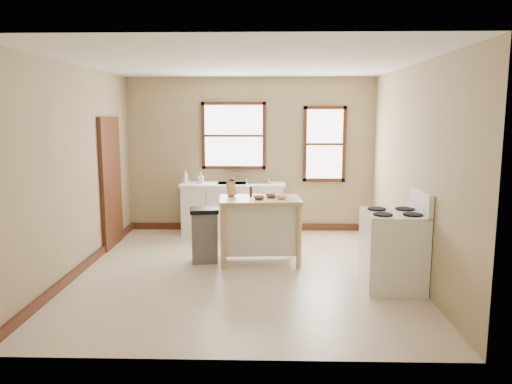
# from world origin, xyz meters

# --- Properties ---
(floor) EXTENTS (5.00, 5.00, 0.00)m
(floor) POSITION_xyz_m (0.00, 0.00, 0.00)
(floor) COLOR beige
(floor) RESTS_ON ground
(ceiling) EXTENTS (5.00, 5.00, 0.00)m
(ceiling) POSITION_xyz_m (0.00, 0.00, 2.80)
(ceiling) COLOR white
(ceiling) RESTS_ON ground
(wall_back) EXTENTS (4.50, 0.04, 2.80)m
(wall_back) POSITION_xyz_m (0.00, 2.50, 1.40)
(wall_back) COLOR tan
(wall_back) RESTS_ON ground
(wall_left) EXTENTS (0.04, 5.00, 2.80)m
(wall_left) POSITION_xyz_m (-2.25, 0.00, 1.40)
(wall_left) COLOR tan
(wall_left) RESTS_ON ground
(wall_right) EXTENTS (0.04, 5.00, 2.80)m
(wall_right) POSITION_xyz_m (2.25, 0.00, 1.40)
(wall_right) COLOR tan
(wall_right) RESTS_ON ground
(window_main) EXTENTS (1.17, 0.06, 1.22)m
(window_main) POSITION_xyz_m (-0.30, 2.48, 1.75)
(window_main) COLOR #3A160F
(window_main) RESTS_ON wall_back
(window_side) EXTENTS (0.77, 0.06, 1.37)m
(window_side) POSITION_xyz_m (1.35, 2.48, 1.60)
(window_side) COLOR #3A160F
(window_side) RESTS_ON wall_back
(door_left) EXTENTS (0.06, 0.90, 2.10)m
(door_left) POSITION_xyz_m (-2.21, 1.30, 1.05)
(door_left) COLOR #3A160F
(door_left) RESTS_ON ground
(baseboard_back) EXTENTS (4.50, 0.04, 0.12)m
(baseboard_back) POSITION_xyz_m (0.00, 2.47, 0.06)
(baseboard_back) COLOR #3A160F
(baseboard_back) RESTS_ON ground
(baseboard_left) EXTENTS (0.04, 5.00, 0.12)m
(baseboard_left) POSITION_xyz_m (-2.22, 0.00, 0.06)
(baseboard_left) COLOR #3A160F
(baseboard_left) RESTS_ON ground
(sink_counter) EXTENTS (1.86, 0.62, 0.92)m
(sink_counter) POSITION_xyz_m (-0.30, 2.20, 0.46)
(sink_counter) COLOR white
(sink_counter) RESTS_ON ground
(faucet) EXTENTS (0.03, 0.03, 0.22)m
(faucet) POSITION_xyz_m (-0.30, 2.38, 1.03)
(faucet) COLOR silver
(faucet) RESTS_ON sink_counter
(soap_bottle_a) EXTENTS (0.09, 0.09, 0.23)m
(soap_bottle_a) POSITION_xyz_m (-1.15, 2.16, 1.04)
(soap_bottle_a) COLOR #B2B2B2
(soap_bottle_a) RESTS_ON sink_counter
(soap_bottle_b) EXTENTS (0.09, 0.10, 0.19)m
(soap_bottle_b) POSITION_xyz_m (-0.87, 2.16, 1.02)
(soap_bottle_b) COLOR #B2B2B2
(soap_bottle_b) RESTS_ON sink_counter
(dish_rack) EXTENTS (0.42, 0.31, 0.10)m
(dish_rack) POSITION_xyz_m (0.15, 2.16, 0.97)
(dish_rack) COLOR silver
(dish_rack) RESTS_ON sink_counter
(kitchen_island) EXTENTS (1.21, 0.83, 0.95)m
(kitchen_island) POSITION_xyz_m (0.22, 0.46, 0.47)
(kitchen_island) COLOR tan
(kitchen_island) RESTS_ON ground
(knife_block) EXTENTS (0.14, 0.14, 0.20)m
(knife_block) POSITION_xyz_m (-0.21, 0.62, 1.05)
(knife_block) COLOR tan
(knife_block) RESTS_ON kitchen_island
(pepper_grinder) EXTENTS (0.06, 0.06, 0.15)m
(pepper_grinder) POSITION_xyz_m (0.08, 0.59, 1.02)
(pepper_grinder) COLOR #472913
(pepper_grinder) RESTS_ON kitchen_island
(bowl_a) EXTENTS (0.22, 0.22, 0.05)m
(bowl_a) POSITION_xyz_m (0.21, 0.36, 0.97)
(bowl_a) COLOR brown
(bowl_a) RESTS_ON kitchen_island
(bowl_b) EXTENTS (0.23, 0.23, 0.04)m
(bowl_b) POSITION_xyz_m (0.38, 0.52, 0.97)
(bowl_b) COLOR brown
(bowl_b) RESTS_ON kitchen_island
(bowl_c) EXTENTS (0.18, 0.18, 0.05)m
(bowl_c) POSITION_xyz_m (0.53, 0.40, 0.97)
(bowl_c) COLOR silver
(bowl_c) RESTS_ON kitchen_island
(trash_bin) EXTENTS (0.46, 0.41, 0.80)m
(trash_bin) POSITION_xyz_m (-0.59, 0.43, 0.40)
(trash_bin) COLOR #61615E
(trash_bin) RESTS_ON ground
(gas_stove) EXTENTS (0.77, 0.78, 1.22)m
(gas_stove) POSITION_xyz_m (1.89, -0.57, 0.61)
(gas_stove) COLOR white
(gas_stove) RESTS_ON ground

